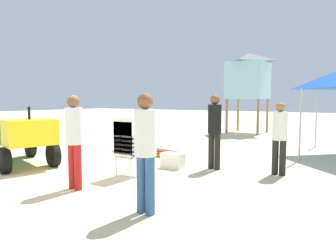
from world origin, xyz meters
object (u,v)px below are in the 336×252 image
surfboard_pile (144,151)px  lifeguard_near_left (280,134)px  lifeguard_tower (248,76)px  utility_cart (20,134)px  lifeguard_near_right (74,135)px  stacked_plastic_chairs (127,143)px  lifeguard_far_right (215,126)px  lifeguard_near_center (145,145)px  cooler_box (173,160)px

surfboard_pile → lifeguard_near_left: lifeguard_near_left is taller
surfboard_pile → lifeguard_tower: 8.27m
lifeguard_tower → utility_cart: bearing=-102.0°
lifeguard_near_right → stacked_plastic_chairs: bearing=81.4°
lifeguard_near_right → lifeguard_tower: (-0.63, 11.38, 1.85)m
lifeguard_far_right → lifeguard_near_right: bearing=-116.2°
stacked_plastic_chairs → lifeguard_near_center: size_ratio=0.74×
lifeguard_near_center → lifeguard_tower: bearing=102.0°
lifeguard_near_left → stacked_plastic_chairs: bearing=-143.8°
lifeguard_far_right → surfboard_pile: bearing=166.2°
surfboard_pile → lifeguard_near_center: 4.96m
utility_cart → cooler_box: size_ratio=5.05×
lifeguard_near_right → lifeguard_near_center: bearing=-8.0°
stacked_plastic_chairs → lifeguard_tower: (-0.82, 10.15, 2.11)m
lifeguard_near_right → lifeguard_far_right: 3.28m
surfboard_pile → lifeguard_near_left: bearing=-5.4°
lifeguard_near_right → lifeguard_tower: 11.55m
surfboard_pile → lifeguard_near_left: size_ratio=1.65×
utility_cart → stacked_plastic_chairs: utility_cart is taller
lifeguard_near_left → lifeguard_near_center: bearing=-106.8°
lifeguard_near_left → lifeguard_far_right: lifeguard_far_right is taller
lifeguard_far_right → cooler_box: lifeguard_far_right is taller
surfboard_pile → lifeguard_far_right: 2.84m
surfboard_pile → lifeguard_near_right: bearing=-72.1°
lifeguard_near_left → lifeguard_tower: (-3.52, 8.17, 1.93)m
lifeguard_near_right → utility_cart: bearing=166.6°
lifeguard_near_right → lifeguard_far_right: (1.45, 2.95, 0.03)m
stacked_plastic_chairs → lifeguard_near_left: (2.70, 1.97, 0.17)m
surfboard_pile → lifeguard_near_right: lifeguard_near_right is taller
surfboard_pile → stacked_plastic_chairs: bearing=-60.2°
surfboard_pile → lifeguard_near_center: size_ratio=1.51×
lifeguard_near_center → lifeguard_near_right: lifeguard_near_center is taller
cooler_box → lifeguard_near_left: bearing=16.4°
surfboard_pile → lifeguard_tower: lifeguard_tower is taller
lifeguard_near_right → cooler_box: lifeguard_near_right is taller
cooler_box → lifeguard_near_right: bearing=-102.2°
stacked_plastic_chairs → lifeguard_near_right: 1.27m
stacked_plastic_chairs → lifeguard_far_right: 2.15m
stacked_plastic_chairs → surfboard_pile: bearing=119.8°
surfboard_pile → cooler_box: cooler_box is taller
utility_cart → lifeguard_far_right: (4.35, 2.26, 0.25)m
lifeguard_near_right → cooler_box: bearing=77.8°
lifeguard_near_left → surfboard_pile: bearing=174.6°
lifeguard_near_left → lifeguard_near_center: size_ratio=0.92×
utility_cart → cooler_box: 3.95m
cooler_box → lifeguard_tower: bearing=97.6°
utility_cart → lifeguard_near_right: lifeguard_near_right is taller
surfboard_pile → lifeguard_near_left: 4.14m
lifeguard_near_center → lifeguard_far_right: 3.23m
lifeguard_near_left → cooler_box: 2.55m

